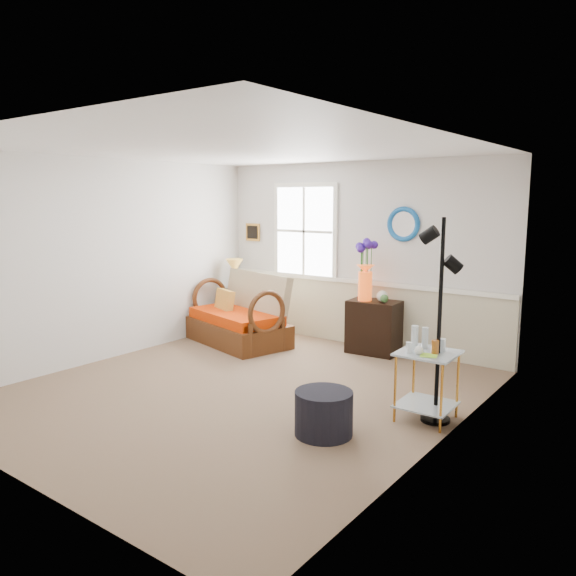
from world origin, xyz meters
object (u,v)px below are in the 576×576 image
Objects in this scene: loveseat at (238,309)px; cabinet at (374,327)px; lamp_stand at (235,310)px; side_table at (427,386)px; floor_lamp at (439,322)px; ottoman at (324,413)px.

cabinet is at bearing 36.44° from loveseat.
lamp_stand is (-0.59, 0.61, -0.18)m from loveseat.
side_table is at bearing -54.16° from cabinet.
lamp_stand is at bearing 156.87° from side_table.
floor_lamp reaches higher than lamp_stand.
loveseat is at bearing 162.18° from side_table.
ottoman is at bearing -75.25° from cabinet.
loveseat is at bearing -162.89° from cabinet.
floor_lamp reaches higher than ottoman.
floor_lamp is at bearing -52.16° from cabinet.
loveseat is 2.33× the size of side_table.
lamp_stand is 0.98× the size of side_table.
ottoman is at bearing -37.33° from lamp_stand.
cabinet reaches higher than side_table.
cabinet reaches higher than ottoman.
loveseat is 3.52m from side_table.
cabinet is at bearing 2.68° from lamp_stand.
floor_lamp reaches higher than loveseat.
side_table reaches higher than lamp_stand.
lamp_stand is 1.26× the size of ottoman.
loveseat is 2.37× the size of lamp_stand.
floor_lamp is at bearing -22.36° from lamp_stand.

